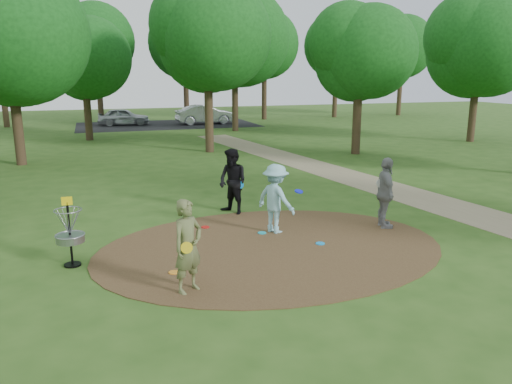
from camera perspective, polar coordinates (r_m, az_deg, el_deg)
name	(u,v)px	position (r m, az deg, el deg)	size (l,w,h in m)	color
ground	(272,248)	(12.01, 1.82, -6.38)	(100.00, 100.00, 0.00)	#2D5119
dirt_clearing	(272,247)	(12.01, 1.82, -6.34)	(8.40, 8.40, 0.02)	#47301C
footpath	(443,205)	(16.85, 20.57, -1.39)	(2.00, 40.00, 0.01)	#8C7A5B
parking_lot	(167,125)	(41.23, -10.12, 7.60)	(14.00, 8.00, 0.01)	black
player_observer_with_disc	(188,246)	(9.48, -7.79, -6.18)	(0.79, 0.72, 1.82)	#61673B
player_throwing_with_disc	(276,199)	(12.89, 2.26, -0.78)	(1.36, 1.35, 1.82)	#8CC7D1
player_walking_with_disc	(233,182)	(14.65, -2.68, 1.20)	(1.10, 1.18, 1.93)	black
player_waiting_with_disc	(385,193)	(13.71, 14.58, -0.13)	(0.76, 1.21, 1.92)	gray
disc_ground_cyan	(262,233)	(12.99, 0.68, -4.69)	(0.22, 0.22, 0.02)	#18ADC5
disc_ground_blue	(320,243)	(12.31, 7.35, -5.85)	(0.22, 0.22, 0.02)	#0E98F0
disc_ground_red	(205,227)	(13.54, -5.81, -4.01)	(0.22, 0.22, 0.02)	red
car_left	(124,117)	(41.38, -14.89, 8.31)	(1.60, 3.97, 1.35)	#ACB0B4
car_right	(205,115)	(41.12, -5.83, 8.80)	(1.64, 4.71, 1.55)	#A5A9AD
disc_ground_orange	(174,272)	(10.66, -9.37, -9.04)	(0.22, 0.22, 0.02)	orange
disc_golf_basket	(69,227)	(11.38, -20.56, -3.77)	(0.63, 0.63, 1.54)	black
tree_ring	(249,42)	(21.51, -0.85, 16.74)	(37.63, 45.82, 9.56)	#332316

